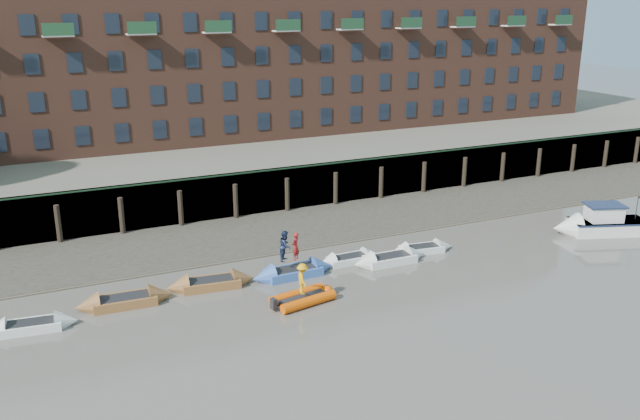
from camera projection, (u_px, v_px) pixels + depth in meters
ground at (426, 349)px, 30.97m from camera, size 220.00×220.00×0.00m
foreshore at (281, 231)px, 46.55m from camera, size 110.00×8.00×0.50m
mud_band at (301, 246)px, 43.60m from camera, size 110.00×1.60×0.10m
river_wall at (259, 192)px, 49.85m from camera, size 110.00×1.23×3.30m
bank_terrace at (208, 154)px, 61.63m from camera, size 110.00×28.00×3.20m
apartment_terrace at (198, 27)px, 59.09m from camera, size 80.60×15.56×20.98m
rowboat_0 at (31, 326)px, 32.66m from camera, size 4.47×1.76×1.26m
rowboat_1 at (125, 301)px, 35.26m from camera, size 5.06×1.71×1.45m
rowboat_2 at (211, 283)px, 37.43m from camera, size 5.04×1.96×1.43m
rowboat_3 at (293, 272)px, 38.93m from camera, size 5.03×1.56×1.45m
rowboat_4 at (349, 259)px, 40.94m from camera, size 4.19×1.28×1.21m
rowboat_5 at (390, 259)px, 40.87m from camera, size 4.85×1.48×1.40m
rowboat_6 at (422, 249)px, 42.57m from camera, size 4.31×1.72×1.22m
rib_tender at (305, 297)px, 35.66m from camera, size 3.63×2.23×0.61m
motor_launch at (593, 224)px, 45.77m from camera, size 6.73×4.11×2.64m
person_rower_a at (295, 246)px, 38.59m from camera, size 0.71×0.68×1.63m
person_rower_b at (285, 246)px, 38.45m from camera, size 1.06×1.10×1.78m
person_rib_crew at (303, 279)px, 35.16m from camera, size 0.78×1.16×1.66m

